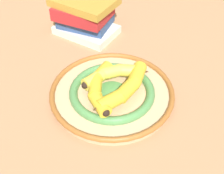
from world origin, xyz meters
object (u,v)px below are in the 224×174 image
at_px(decorative_bowl, 112,93).
at_px(banana_b, 99,87).
at_px(book_stack, 84,15).
at_px(banana_a, 114,74).
at_px(banana_c, 125,89).

height_order(decorative_bowl, banana_b, banana_b).
distance_m(decorative_bowl, book_stack, 0.32).
distance_m(banana_a, book_stack, 0.28).
xyz_separation_m(banana_a, banana_c, (-0.04, 0.04, 0.00)).
relative_size(banana_b, book_stack, 0.88).
height_order(banana_b, banana_c, banana_c).
bearing_deg(banana_b, decorative_bowl, 108.67).
relative_size(banana_c, book_stack, 0.97).
bearing_deg(banana_b, banana_a, 143.25).
xyz_separation_m(decorative_bowl, banana_b, (0.03, 0.02, 0.03)).
relative_size(decorative_bowl, banana_a, 2.09).
distance_m(banana_c, book_stack, 0.34).
bearing_deg(decorative_bowl, book_stack, -53.29).
bearing_deg(banana_a, book_stack, -90.10).
height_order(decorative_bowl, banana_c, banana_c).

